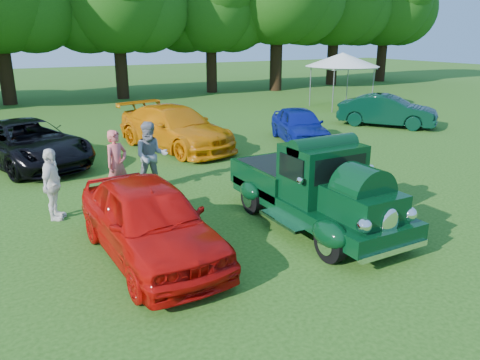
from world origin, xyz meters
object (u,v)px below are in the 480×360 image
back_car_green (387,111)px  spectator_white (52,185)px  back_car_orange (175,128)px  canopy_tent (342,60)px  spectator_grey (151,156)px  hero_pickup (315,190)px  red_convertible (149,220)px  back_car_black (28,143)px  spectator_pink (117,164)px  back_car_blue (300,125)px

back_car_green → spectator_white: 16.55m
spectator_white → back_car_orange: bearing=-19.1°
back_car_orange → canopy_tent: 13.66m
back_car_green → spectator_grey: spectator_grey is taller
hero_pickup → back_car_orange: bearing=90.0°
red_convertible → back_car_black: (-1.38, 8.56, -0.02)m
spectator_pink → canopy_tent: canopy_tent is taller
hero_pickup → back_car_orange: size_ratio=0.89×
canopy_tent → back_car_blue: bearing=-139.9°
spectator_grey → red_convertible: bearing=-94.1°
red_convertible → back_car_black: 8.67m
spectator_grey → back_car_blue: bearing=37.4°
back_car_blue → spectator_white: bearing=-138.8°
red_convertible → back_car_orange: back_car_orange is taller
red_convertible → back_car_blue: size_ratio=1.11×
back_car_black → back_car_blue: back_car_black is taller
hero_pickup → red_convertible: (-3.86, 0.23, -0.07)m
back_car_blue → canopy_tent: bearing=59.5°
red_convertible → back_car_orange: (3.86, 8.46, 0.03)m
back_car_blue → spectator_pink: spectator_pink is taller
back_car_orange → back_car_blue: (4.86, -1.40, -0.11)m
back_car_orange → canopy_tent: size_ratio=1.15×
red_convertible → spectator_grey: bearing=68.4°
back_car_orange → back_car_blue: 5.06m
back_car_green → back_car_black: bearing=141.9°
spectator_white → canopy_tent: canopy_tent is taller
back_car_orange → spectator_grey: (-2.43, -4.38, 0.16)m
spectator_pink → spectator_white: (-1.76, -0.84, -0.06)m
back_car_black → spectator_grey: bearing=-76.8°
back_car_black → spectator_white: (0.02, -5.54, 0.11)m
canopy_tent → spectator_pink: bearing=-148.9°
back_car_green → canopy_tent: bearing=35.6°
back_car_green → spectator_white: spectator_white is taller
hero_pickup → spectator_pink: size_ratio=2.69×
red_convertible → back_car_orange: size_ratio=0.82×
red_convertible → spectator_white: (-1.37, 3.02, 0.09)m
back_car_orange → back_car_blue: back_car_orange is taller
back_car_orange → back_car_green: 10.63m
back_car_orange → spectator_grey: spectator_grey is taller
back_car_blue → spectator_white: spectator_white is taller
spectator_grey → back_car_orange: bearing=76.1°
back_car_green → spectator_white: (-15.83, -4.84, 0.12)m
back_car_green → hero_pickup: bearing=-178.2°
back_car_black → back_car_green: (15.85, -0.70, -0.02)m
back_car_black → spectator_pink: (1.78, -4.70, 0.17)m
spectator_pink → spectator_grey: 1.05m
back_car_orange → spectator_pink: 5.75m
back_car_orange → spectator_grey: bearing=-132.9°
back_car_black → spectator_grey: spectator_grey is taller
hero_pickup → back_car_black: (-5.24, 8.79, -0.08)m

